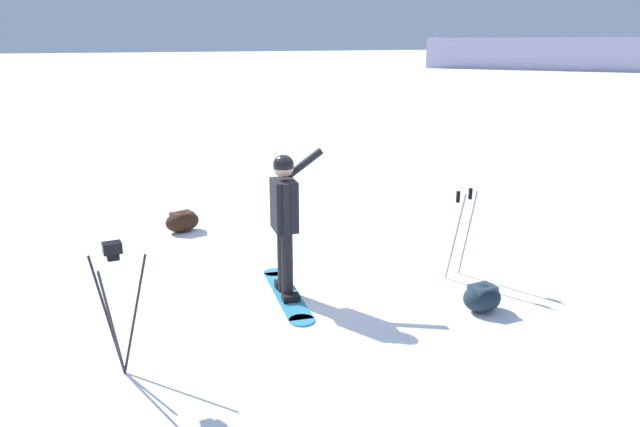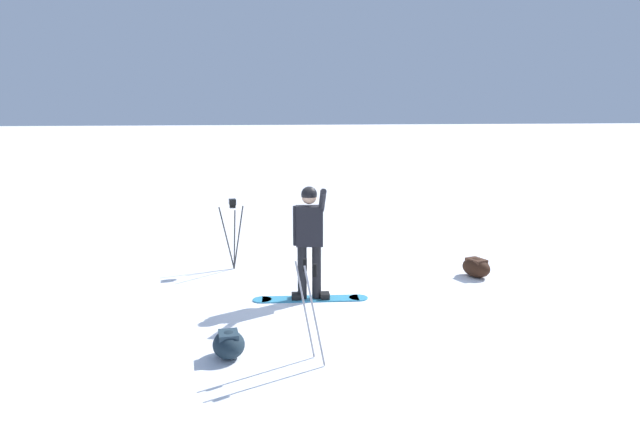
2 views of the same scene
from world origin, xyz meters
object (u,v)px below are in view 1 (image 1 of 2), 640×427
gear_bag_small (182,221)px  camera_tripod (115,281)px  ski_poles (463,221)px  snowboard (287,293)px  snowboarder (285,211)px  gear_bag_large (482,297)px

gear_bag_small → camera_tripod: bearing=-21.9°
camera_tripod → ski_poles: camera_tripod is taller
snowboard → ski_poles: ski_poles is taller
camera_tripod → ski_poles: bearing=95.1°
snowboarder → snowboard: 1.05m
gear_bag_large → camera_tripod: (-0.49, -3.90, 0.77)m
snowboarder → gear_bag_large: 2.48m
camera_tripod → ski_poles: size_ratio=1.09×
snowboard → camera_tripod: bearing=-65.8°
gear_bag_large → gear_bag_small: bearing=-153.2°
snowboarder → gear_bag_small: snowboarder is taller
gear_bag_large → gear_bag_small: (-4.52, -2.28, 0.01)m
camera_tripod → gear_bag_small: size_ratio=2.07×
camera_tripod → gear_bag_large: bearing=82.9°
camera_tripod → gear_bag_small: 4.41m
gear_bag_large → snowboard: bearing=-128.2°
gear_bag_large → gear_bag_small: 5.06m
gear_bag_large → gear_bag_small: gear_bag_small is taller
gear_bag_small → ski_poles: size_ratio=0.53×
snowboarder → gear_bag_large: snowboarder is taller
snowboarder → gear_bag_small: (-3.11, -0.46, -0.90)m
snowboard → gear_bag_large: 2.31m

